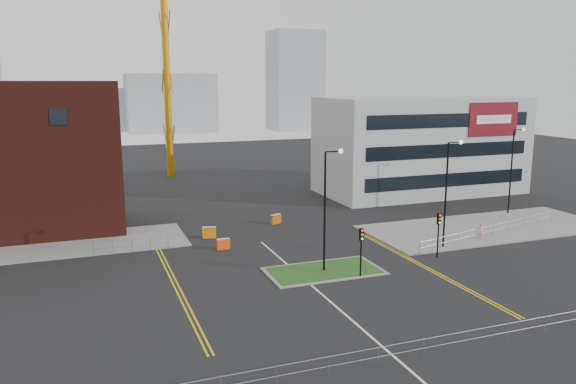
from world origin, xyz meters
The scene contains 26 objects.
ground centered at (0.00, 0.00, 0.00)m, with size 200.00×200.00×0.00m, color black.
pavement_left centered at (-20.00, 22.00, 0.06)m, with size 28.00×8.00×0.12m, color slate.
pavement_right centered at (22.00, 14.00, 0.06)m, with size 24.00×10.00×0.12m, color slate.
island_kerb centered at (2.00, 8.00, 0.04)m, with size 8.60×4.60×0.08m, color slate.
grass_island centered at (2.00, 8.00, 0.06)m, with size 8.00×4.00×0.12m, color #214717.
office_block centered at (26.01, 31.97, 6.00)m, with size 25.00×12.20×12.00m.
streetlamp_island centered at (2.22, 8.00, 5.41)m, with size 1.46×0.36×9.18m.
streetlamp_right_near centered at (14.22, 10.00, 5.41)m, with size 1.46×0.36×9.18m.
streetlamp_right_far centered at (28.22, 18.00, 5.41)m, with size 1.46×0.36×9.18m.
traffic_light_island centered at (4.00, 5.98, 2.57)m, with size 0.28×0.33×3.65m.
traffic_light_right centered at (12.00, 7.98, 2.57)m, with size 0.28×0.33×3.65m.
railing_front centered at (0.00, -6.00, 0.78)m, with size 24.05×0.05×1.10m.
railing_left centered at (-11.00, 18.00, 0.74)m, with size 6.05×0.05×1.10m.
railing_right centered at (20.50, 11.50, 0.78)m, with size 19.05×5.05×1.10m.
centre_line centered at (0.00, 2.00, 0.01)m, with size 0.15×30.00×0.01m, color silver.
yellow_left_a centered at (-9.00, 10.00, 0.01)m, with size 0.12×24.00×0.01m, color gold.
yellow_left_b centered at (-8.70, 10.00, 0.01)m, with size 0.12×24.00×0.01m, color gold.
yellow_right_a centered at (9.50, 6.00, 0.01)m, with size 0.12×20.00×0.01m, color gold.
yellow_right_b centered at (9.80, 6.00, 0.01)m, with size 0.12×20.00×0.01m, color gold.
skyline_b centered at (10.00, 130.00, 8.00)m, with size 24.00×12.00×16.00m, color gray.
skyline_c centered at (45.00, 125.00, 14.00)m, with size 14.00×12.00×28.00m, color gray.
skyline_d centered at (-8.00, 140.00, 6.00)m, with size 30.00×12.00×12.00m, color gray.
pedestrian centered at (18.59, 10.80, 0.80)m, with size 0.58×0.38×1.60m, color pink.
barrier_left centered at (-3.68, 16.13, 0.50)m, with size 1.11×0.40×0.92m.
barrier_mid centered at (-4.00, 20.01, 0.55)m, with size 1.27×0.67×1.02m.
barrier_right centered at (3.35, 22.81, 0.51)m, with size 1.17×0.73×0.93m.
Camera 1 is at (-14.49, -28.49, 13.98)m, focal length 35.00 mm.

